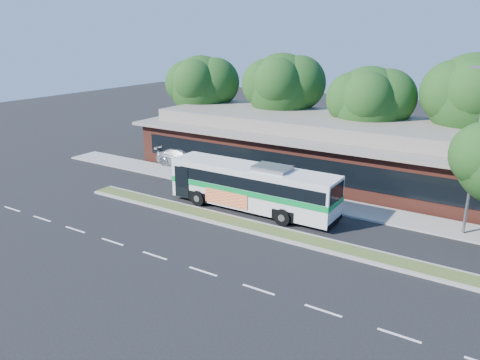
{
  "coord_description": "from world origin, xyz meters",
  "views": [
    {
      "loc": [
        11.92,
        -20.51,
        10.68
      ],
      "look_at": [
        -2.74,
        2.53,
        2.0
      ],
      "focal_mm": 35.0,
      "sensor_mm": 36.0,
      "label": 1
    }
  ],
  "objects": [
    {
      "name": "parking_lot",
      "position": [
        -18.0,
        10.0,
        0.01
      ],
      "size": [
        14.0,
        12.0,
        0.01
      ],
      "primitive_type": "cube",
      "color": "black",
      "rests_on": "ground"
    },
    {
      "name": "tree_bg_b",
      "position": [
        -6.57,
        16.14,
        6.14
      ],
      "size": [
        6.69,
        6.0,
        9.0
      ],
      "color": "black",
      "rests_on": "ground"
    },
    {
      "name": "ground",
      "position": [
        0.0,
        0.0,
        0.0
      ],
      "size": [
        120.0,
        120.0,
        0.0
      ],
      "primitive_type": "plane",
      "color": "black",
      "rests_on": "ground"
    },
    {
      "name": "tree_bg_a",
      "position": [
        -14.58,
        15.14,
        5.87
      ],
      "size": [
        6.47,
        5.8,
        8.63
      ],
      "color": "black",
      "rests_on": "ground"
    },
    {
      "name": "tree_bg_d",
      "position": [
        8.45,
        16.15,
        6.42
      ],
      "size": [
        6.91,
        6.2,
        9.37
      ],
      "color": "black",
      "rests_on": "ground"
    },
    {
      "name": "transit_bus",
      "position": [
        -2.09,
        3.0,
        1.71
      ],
      "size": [
        11.0,
        2.63,
        3.08
      ],
      "rotation": [
        0.0,
        0.0,
        0.0
      ],
      "color": "silver",
      "rests_on": "ground"
    },
    {
      "name": "sidewalk",
      "position": [
        0.0,
        6.4,
        0.06
      ],
      "size": [
        44.0,
        2.6,
        0.12
      ],
      "primitive_type": "cube",
      "color": "gray",
      "rests_on": "ground"
    },
    {
      "name": "lamp_post",
      "position": [
        9.56,
        6.0,
        4.9
      ],
      "size": [
        0.93,
        0.18,
        9.07
      ],
      "color": "slate",
      "rests_on": "ground"
    },
    {
      "name": "sedan",
      "position": [
        -11.75,
        8.38,
        0.78
      ],
      "size": [
        5.45,
        2.39,
        1.56
      ],
      "primitive_type": "imported",
      "rotation": [
        0.0,
        0.0,
        1.53
      ],
      "color": "#BABCC2",
      "rests_on": "ground"
    },
    {
      "name": "tree_bg_c",
      "position": [
        1.4,
        15.13,
        5.59
      ],
      "size": [
        6.24,
        5.6,
        8.26
      ],
      "color": "black",
      "rests_on": "ground"
    },
    {
      "name": "plaza_building",
      "position": [
        0.0,
        12.99,
        2.13
      ],
      "size": [
        33.2,
        11.2,
        4.45
      ],
      "color": "#5C271D",
      "rests_on": "ground"
    },
    {
      "name": "median_strip",
      "position": [
        0.0,
        0.6,
        0.07
      ],
      "size": [
        26.0,
        1.1,
        0.15
      ],
      "primitive_type": "cube",
      "color": "#405222",
      "rests_on": "ground"
    }
  ]
}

